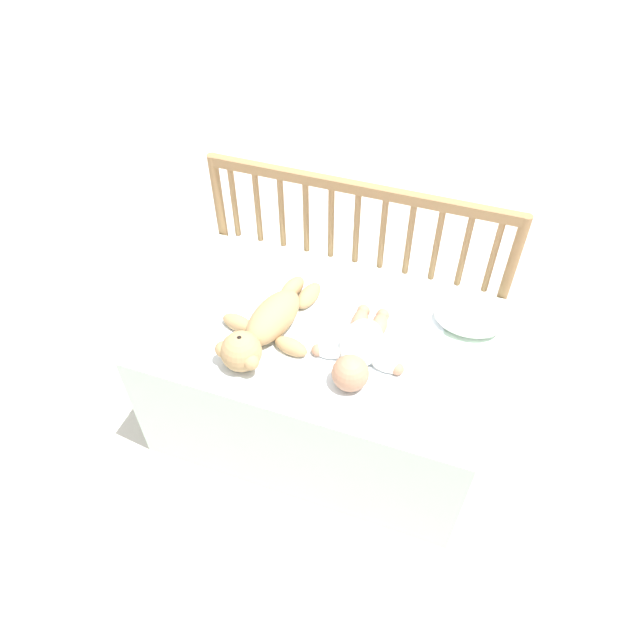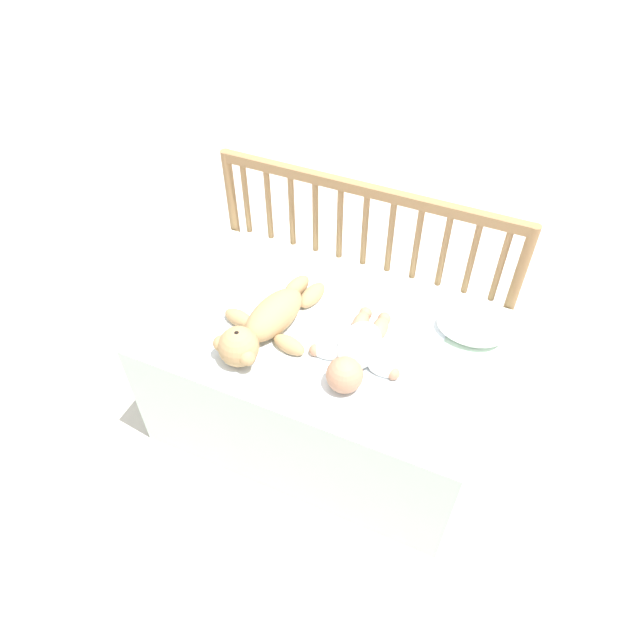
{
  "view_description": "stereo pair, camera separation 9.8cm",
  "coord_description": "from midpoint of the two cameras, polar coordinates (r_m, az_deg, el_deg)",
  "views": [
    {
      "loc": [
        0.41,
        -1.18,
        1.84
      ],
      "look_at": [
        0.0,
        -0.01,
        0.56
      ],
      "focal_mm": 32.0,
      "sensor_mm": 36.0,
      "label": 1
    },
    {
      "loc": [
        0.5,
        -1.14,
        1.84
      ],
      "look_at": [
        0.0,
        -0.01,
        0.56
      ],
      "focal_mm": 32.0,
      "sensor_mm": 36.0,
      "label": 2
    }
  ],
  "objects": [
    {
      "name": "baby",
      "position": [
        1.73,
        5.32,
        -3.21
      ],
      "size": [
        0.29,
        0.37,
        0.11
      ],
      "color": "white",
      "rests_on": "crib_mattress"
    },
    {
      "name": "crib_rail",
      "position": [
        2.03,
        5.78,
        7.52
      ],
      "size": [
        1.1,
        0.04,
        0.82
      ],
      "color": "#997047",
      "rests_on": "ground_plane"
    },
    {
      "name": "crib_mattress",
      "position": [
        2.03,
        1.55,
        -5.85
      ],
      "size": [
        1.1,
        0.69,
        0.5
      ],
      "color": "silver",
      "rests_on": "ground_plane"
    },
    {
      "name": "small_pillow",
      "position": [
        1.88,
        16.28,
        -0.8
      ],
      "size": [
        0.22,
        0.15,
        0.06
      ],
      "color": "white",
      "rests_on": "crib_mattress"
    },
    {
      "name": "blanket",
      "position": [
        1.81,
        0.53,
        -1.78
      ],
      "size": [
        0.79,
        0.54,
        0.01
      ],
      "color": "white",
      "rests_on": "crib_mattress"
    },
    {
      "name": "ground_plane",
      "position": [
        2.23,
        1.42,
        -9.8
      ],
      "size": [
        12.0,
        12.0,
        0.0
      ],
      "primitive_type": "plane",
      "color": "silver"
    },
    {
      "name": "teddy_bear",
      "position": [
        1.79,
        -3.9,
        -0.35
      ],
      "size": [
        0.32,
        0.47,
        0.13
      ],
      "color": "tan",
      "rests_on": "crib_mattress"
    }
  ]
}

